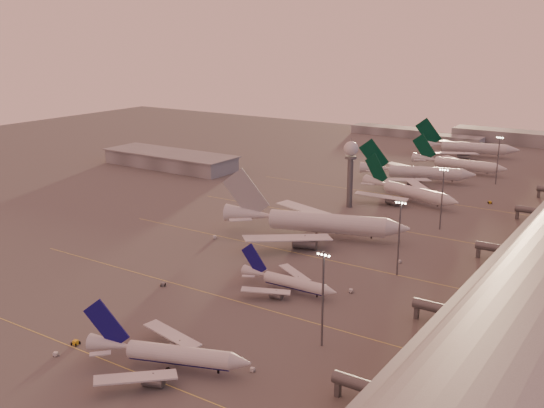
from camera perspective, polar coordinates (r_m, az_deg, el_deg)
The scene contains 25 objects.
ground at distance 195.25m, azimuth -10.70°, elevation -7.95°, with size 700.00×700.00×0.00m, color #545151.
taxiway_markings at distance 220.79m, azimuth 5.22°, elevation -4.94°, with size 180.00×185.25×0.02m.
hangar at distance 370.88m, azimuth -9.13°, elevation 3.96°, with size 82.00×27.00×8.50m.
radar_tower at distance 281.06m, azimuth 7.07°, elevation 3.86°, with size 6.40×6.40×31.10m.
mast_a at distance 157.57m, azimuth 4.57°, elevation -8.12°, with size 3.60×0.56×25.00m.
mast_b at distance 205.53m, azimuth 11.32°, elevation -2.70°, with size 3.60×0.56×25.00m.
mast_c at distance 256.97m, azimuth 15.00°, elevation 0.71°, with size 3.60×0.56×25.00m.
mast_d at distance 342.20m, azimuth 19.60°, elevation 3.91°, with size 3.60×0.56×25.00m.
distant_horizon at distance 474.53m, azimuth 17.99°, elevation 5.82°, with size 165.00×37.50×9.00m.
narrowbody_near at distance 153.41m, azimuth -9.30°, elevation -13.33°, with size 39.19×30.71×15.98m.
narrowbody_mid at distance 192.86m, azimuth 1.46°, elevation -7.13°, with size 33.16×26.48×12.96m.
widebody_white at distance 241.83m, azimuth 3.89°, elevation -1.99°, with size 69.87×55.13×25.42m.
greentail_a at distance 298.47m, azimuth 12.19°, elevation 0.86°, with size 52.50×41.77×19.67m.
greentail_b at distance 338.20m, azimuth 12.88°, elevation 2.58°, with size 57.91×46.04×21.76m.
greentail_c at distance 367.17m, azimuth 16.36°, elevation 3.27°, with size 54.20×43.75×19.68m.
greentail_d at distance 416.14m, azimuth 17.04°, elevation 4.67°, with size 62.24×49.70×22.97m.
gsv_truck_a at distance 166.16m, azimuth -18.71°, elevation -12.47°, with size 5.46×4.07×2.10m.
gsv_tug_near at distance 170.34m, azimuth -17.19°, elevation -11.80°, with size 2.82×4.22×1.14m.
gsv_catering_a at distance 151.11m, azimuth -1.71°, elevation -14.19°, with size 4.74×2.56×3.73m.
gsv_tug_mid at distance 200.32m, azimuth -9.74°, elevation -7.13°, with size 3.77×4.07×1.00m.
gsv_truck_b at distance 194.01m, azimuth 7.23°, elevation -7.58°, with size 5.98×3.57×2.28m.
gsv_truck_c at distance 241.37m, azimuth -5.04°, elevation -2.84°, with size 5.83×5.94×2.47m.
gsv_catering_b at distance 220.05m, azimuth 11.42°, elevation -4.76°, with size 4.93×3.33×3.72m.
gsv_tug_far at distance 265.14m, azimuth 7.63°, elevation -1.42°, with size 3.59×3.88×0.95m.
gsv_tug_hangar at distance 305.43m, azimuth 18.95°, elevation 0.13°, with size 4.48×3.86×1.10m.
Camera 1 is at (127.16, -126.98, 76.34)m, focal length 42.00 mm.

